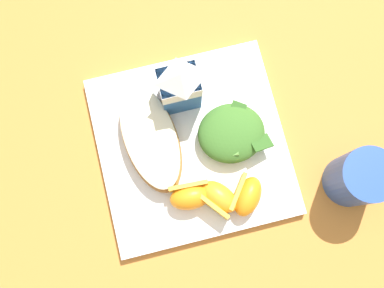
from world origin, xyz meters
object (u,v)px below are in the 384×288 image
object	(u,v)px
white_plate	(192,146)
orange_wedge_middle	(218,198)
green_salad_pile	(232,133)
milk_carton	(182,86)
orange_wedge_front	(190,196)
orange_wedge_rear	(247,196)
cheesy_pizza_bread	(150,138)
drinking_blue_cup	(359,178)

from	to	relation	value
white_plate	orange_wedge_middle	world-z (taller)	orange_wedge_middle
green_salad_pile	orange_wedge_middle	world-z (taller)	same
milk_carton	orange_wedge_front	bearing A→B (deg)	-99.37
orange_wedge_front	orange_wedge_rear	bearing A→B (deg)	-13.98
white_plate	green_salad_pile	bearing A→B (deg)	-0.13
white_plate	cheesy_pizza_bread	distance (m)	0.07
drinking_blue_cup	milk_carton	bearing A→B (deg)	139.14
orange_wedge_middle	white_plate	bearing A→B (deg)	101.12
orange_wedge_middle	milk_carton	bearing A→B (deg)	94.75
orange_wedge_front	drinking_blue_cup	xyz separation A→B (m)	(0.24, -0.03, 0.01)
white_plate	drinking_blue_cup	distance (m)	0.25
white_plate	cheesy_pizza_bread	bearing A→B (deg)	158.82
milk_carton	orange_wedge_front	world-z (taller)	milk_carton
orange_wedge_rear	milk_carton	bearing A→B (deg)	107.54
green_salad_pile	orange_wedge_rear	bearing A→B (deg)	-91.57
cheesy_pizza_bread	milk_carton	xyz separation A→B (m)	(0.06, 0.05, 0.04)
orange_wedge_middle	cheesy_pizza_bread	bearing A→B (deg)	124.35
milk_carton	cheesy_pizza_bread	bearing A→B (deg)	-138.80
cheesy_pizza_bread	orange_wedge_middle	distance (m)	0.13
white_plate	drinking_blue_cup	xyz separation A→B (m)	(0.22, -0.11, 0.04)
green_salad_pile	drinking_blue_cup	distance (m)	0.19
orange_wedge_middle	orange_wedge_rear	xyz separation A→B (m)	(0.04, -0.01, 0.00)
orange_wedge_front	orange_wedge_rear	size ratio (longest dim) A/B	0.89
white_plate	milk_carton	distance (m)	0.10
cheesy_pizza_bread	drinking_blue_cup	world-z (taller)	drinking_blue_cup
green_salad_pile	milk_carton	size ratio (longest dim) A/B	0.95
milk_carton	orange_wedge_middle	bearing A→B (deg)	-85.25
cheesy_pizza_bread	white_plate	bearing A→B (deg)	-21.18
cheesy_pizza_bread	orange_wedge_rear	distance (m)	0.16
orange_wedge_middle	drinking_blue_cup	bearing A→B (deg)	-6.12
cheesy_pizza_bread	orange_wedge_front	xyz separation A→B (m)	(0.04, -0.10, 0.00)
cheesy_pizza_bread	green_salad_pile	world-z (taller)	green_salad_pile
green_salad_pile	orange_wedge_rear	distance (m)	0.09
cheesy_pizza_bread	orange_wedge_middle	size ratio (longest dim) A/B	2.55
drinking_blue_cup	white_plate	bearing A→B (deg)	153.42
orange_wedge_middle	orange_wedge_rear	size ratio (longest dim) A/B	1.00
white_plate	orange_wedge_middle	xyz separation A→B (m)	(0.02, -0.09, 0.03)
white_plate	orange_wedge_front	bearing A→B (deg)	-105.91
white_plate	cheesy_pizza_bread	world-z (taller)	cheesy_pizza_bread
white_plate	orange_wedge_middle	bearing A→B (deg)	-78.88
cheesy_pizza_bread	milk_carton	distance (m)	0.09
cheesy_pizza_bread	orange_wedge_rear	world-z (taller)	orange_wedge_rear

